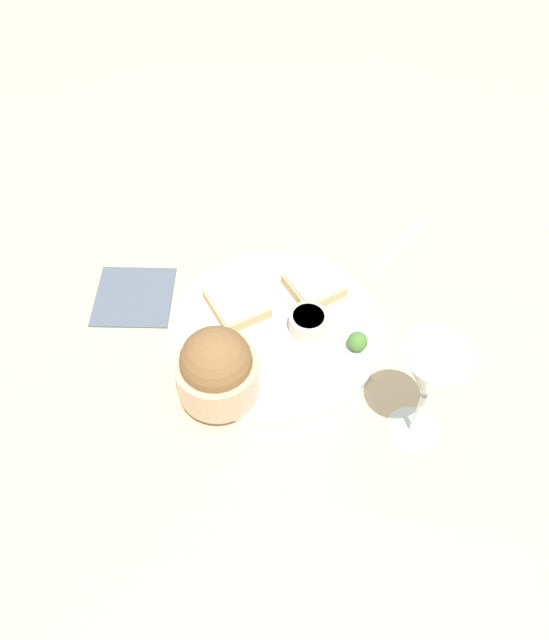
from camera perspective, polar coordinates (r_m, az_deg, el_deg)
ground_plane at (r=0.90m, az=0.00°, el=-1.32°), size 4.00×4.00×0.00m
dinner_plate at (r=0.89m, az=0.00°, el=-1.05°), size 0.30×0.30×0.01m
salad_bowl at (r=0.80m, az=-5.29°, el=-4.43°), size 0.11×0.11×0.11m
sauce_ramekin at (r=0.87m, az=3.10°, el=-0.17°), size 0.05×0.05×0.03m
cheese_toast_near at (r=0.90m, az=-3.46°, el=1.69°), size 0.11×0.11×0.03m
cheese_toast_far at (r=0.92m, az=3.64°, el=3.31°), size 0.10×0.10×0.03m
wine_glass at (r=0.73m, az=14.08°, el=-5.24°), size 0.08×0.08×0.17m
garnish at (r=0.86m, az=7.60°, el=-1.96°), size 0.03×0.03×0.03m
napkin at (r=0.96m, az=-12.74°, el=2.16°), size 0.13×0.13×0.01m
fork at (r=1.03m, az=11.38°, el=6.72°), size 0.15×0.10×0.01m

